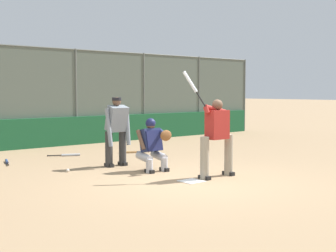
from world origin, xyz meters
name	(u,v)px	position (x,y,z in m)	size (l,w,h in m)	color
ground_plane	(192,181)	(0.00, 0.00, 0.00)	(160.00, 160.00, 0.00)	#9E7F5B
home_plate_marker	(192,181)	(0.00, 0.00, 0.01)	(0.43, 0.43, 0.01)	white
backstop_fence	(36,94)	(0.00, -7.35, 1.71)	(20.12, 0.08, 3.24)	#515651
padding_wall	(38,133)	(0.00, -7.25, 0.47)	(19.64, 0.18, 0.95)	#19512D
bleachers_beyond	(31,130)	(-0.73, -9.50, 0.38)	(14.03, 1.95, 1.16)	slate
batter_at_plate	(217,135)	(-0.70, 0.00, 0.90)	(1.06, 0.61, 2.23)	gray
catcher_behind_plate	(153,144)	(-0.15, -1.46, 0.62)	(0.64, 0.75, 1.20)	#B7B7BC
umpire_home	(117,129)	(0.10, -2.55, 0.90)	(0.68, 0.41, 1.67)	#333333
spare_bat_near_backstop	(68,155)	(0.17, -4.89, 0.03)	(0.84, 0.41, 0.07)	black
spare_bat_third_base_side	(130,152)	(-1.53, -4.31, 0.03)	(0.81, 0.43, 0.07)	black
spare_bat_first_base_side	(7,162)	(1.97, -4.74, 0.03)	(0.31, 0.83, 0.07)	black
baseball_loose	(68,170)	(1.40, -2.57, 0.04)	(0.07, 0.07, 0.07)	white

